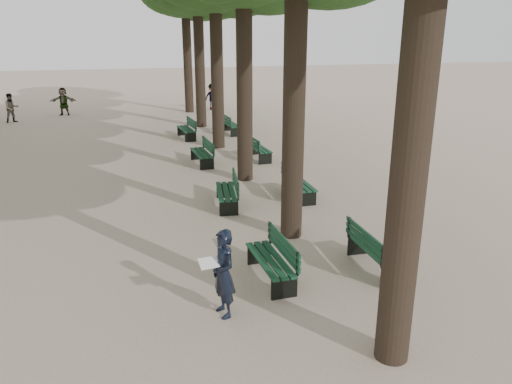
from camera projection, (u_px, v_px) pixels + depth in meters
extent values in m
plane|color=tan|center=(265.00, 304.00, 9.31)|extent=(120.00, 120.00, 0.00)
cylinder|color=#33261C|center=(414.00, 118.00, 6.65)|extent=(0.52, 0.52, 7.50)
cylinder|color=#33261C|center=(295.00, 82.00, 11.26)|extent=(0.52, 0.52, 7.50)
cylinder|color=#33261C|center=(244.00, 66.00, 15.86)|extent=(0.52, 0.52, 7.50)
cylinder|color=#33261C|center=(217.00, 58.00, 20.46)|extent=(0.52, 0.52, 7.50)
cylinder|color=#33261C|center=(199.00, 53.00, 25.06)|extent=(0.52, 0.52, 7.50)
cylinder|color=#33261C|center=(187.00, 49.00, 29.66)|extent=(0.52, 0.52, 7.50)
cube|color=black|center=(270.00, 270.00, 10.14)|extent=(0.61, 1.83, 0.45)
cube|color=#0D311F|center=(270.00, 260.00, 10.07)|extent=(0.63, 1.83, 0.04)
cube|color=#0D311F|center=(283.00, 246.00, 10.07)|extent=(0.14, 1.80, 0.40)
cube|color=black|center=(226.00, 199.00, 14.37)|extent=(0.74, 1.85, 0.45)
cube|color=#0D311F|center=(226.00, 191.00, 14.30)|extent=(0.76, 1.85, 0.04)
cube|color=#0D311F|center=(236.00, 182.00, 14.25)|extent=(0.27, 1.79, 0.40)
cube|color=black|center=(201.00, 159.00, 18.82)|extent=(0.67, 1.84, 0.45)
cube|color=#0D311F|center=(201.00, 153.00, 18.75)|extent=(0.69, 1.84, 0.04)
cube|color=#0D311F|center=(208.00, 145.00, 18.75)|extent=(0.19, 1.80, 0.40)
cube|color=black|center=(186.00, 134.00, 23.28)|extent=(0.72, 1.85, 0.45)
cube|color=#0D311F|center=(186.00, 129.00, 23.21)|extent=(0.74, 1.85, 0.04)
cube|color=#0D311F|center=(192.00, 123.00, 23.22)|extent=(0.24, 1.79, 0.40)
cube|color=black|center=(375.00, 260.00, 10.58)|extent=(0.52, 1.80, 0.45)
cube|color=#0D311F|center=(376.00, 250.00, 10.51)|extent=(0.54, 1.80, 0.04)
cube|color=#0D311F|center=(365.00, 239.00, 10.36)|extent=(0.04, 1.80, 0.40)
cube|color=black|center=(299.00, 190.00, 15.12)|extent=(0.54, 1.80, 0.45)
cube|color=#0D311F|center=(299.00, 183.00, 15.05)|extent=(0.56, 1.80, 0.04)
cube|color=#0D311F|center=(291.00, 175.00, 14.90)|extent=(0.06, 1.80, 0.40)
cube|color=black|center=(259.00, 154.00, 19.56)|extent=(0.67, 1.84, 0.45)
cube|color=#0D311F|center=(259.00, 148.00, 19.49)|extent=(0.69, 1.84, 0.04)
cube|color=#0D311F|center=(252.00, 142.00, 19.32)|extent=(0.19, 1.80, 0.40)
cube|color=black|center=(232.00, 129.00, 24.36)|extent=(0.65, 1.83, 0.45)
cube|color=#0D311F|center=(232.00, 124.00, 24.29)|extent=(0.67, 1.83, 0.04)
cube|color=#0D311F|center=(226.00, 119.00, 24.12)|extent=(0.17, 1.80, 0.40)
imported|color=black|center=(223.00, 274.00, 8.72)|extent=(0.48, 0.71, 1.62)
cube|color=white|center=(209.00, 263.00, 8.59)|extent=(0.37, 0.29, 0.12)
imported|color=#262628|center=(12.00, 108.00, 27.12)|extent=(0.82, 0.63, 1.57)
imported|color=#262628|center=(63.00, 101.00, 29.43)|extent=(1.52, 0.50, 1.61)
imported|color=#262628|center=(212.00, 97.00, 31.36)|extent=(1.10, 0.58, 1.63)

